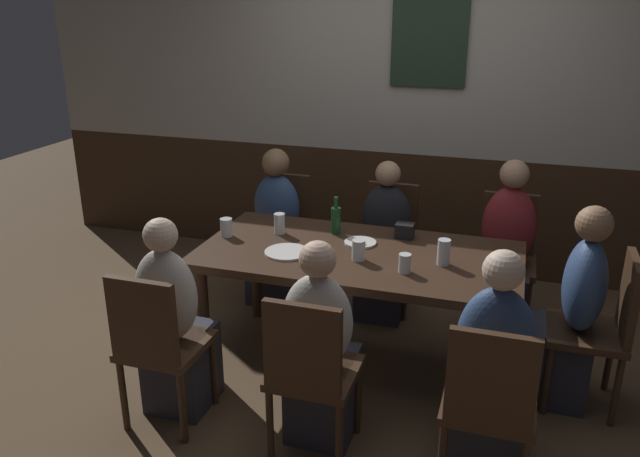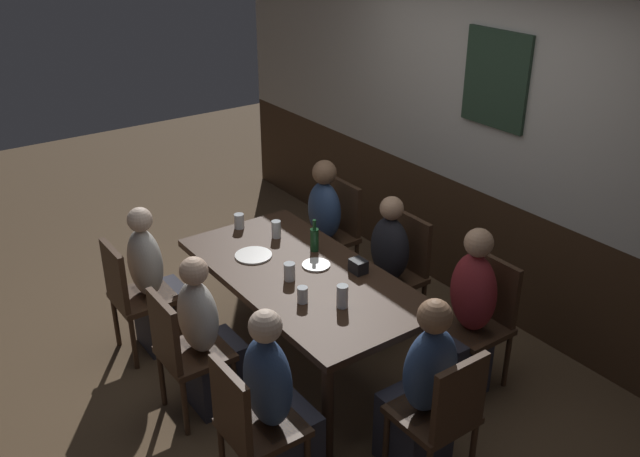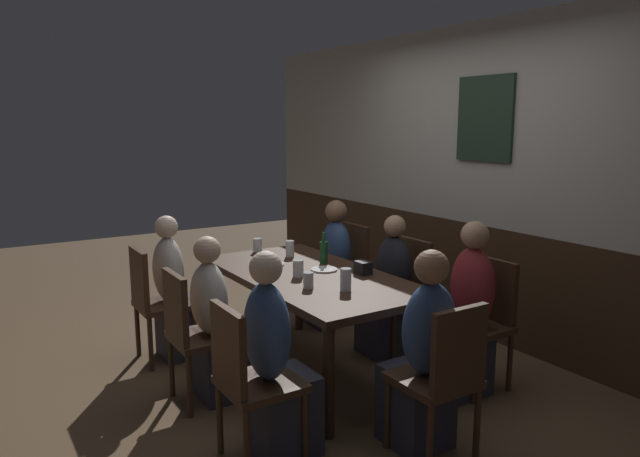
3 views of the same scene
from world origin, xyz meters
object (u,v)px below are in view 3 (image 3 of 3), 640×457
at_px(chair_mid_near, 193,330).
at_px(person_mid_near, 217,331).
at_px(pint_glass_stout, 258,246).
at_px(pint_glass_pale, 298,269).
at_px(plate_white_large, 267,264).
at_px(plate_white_small, 324,269).
at_px(chair_left_near, 154,298).
at_px(chair_right_far, 483,316).
at_px(person_right_near, 275,372).
at_px(person_head_east, 422,366).
at_px(tumbler_short, 346,281).
at_px(person_left_near, 176,299).
at_px(dining_table, 310,284).
at_px(chair_mid_far, 405,288).
at_px(person_mid_far, 388,296).
at_px(person_left_far, 331,272).
at_px(condiment_caddy, 363,268).
at_px(pint_glass_amber, 290,249).
at_px(chair_head_east, 443,373).
at_px(beer_bottle_green, 324,251).
at_px(chair_left_far, 346,267).
at_px(tumbler_water, 308,281).
at_px(chair_right_near, 248,375).

height_order(chair_mid_near, person_mid_near, person_mid_near).
distance_m(pint_glass_stout, pint_glass_pale, 0.87).
relative_size(chair_mid_near, person_mid_near, 0.81).
bearing_deg(plate_white_large, plate_white_small, 37.09).
height_order(chair_left_near, chair_right_far, same).
bearing_deg(person_right_near, person_head_east, 63.13).
xyz_separation_m(person_right_near, tumbler_short, (-0.32, 0.68, 0.33)).
distance_m(person_head_east, person_right_near, 0.80).
bearing_deg(plate_white_small, tumbler_short, -18.10).
bearing_deg(person_left_near, dining_table, 41.53).
xyz_separation_m(chair_mid_far, tumbler_short, (0.49, -0.91, 0.31)).
relative_size(chair_right_far, person_head_east, 0.77).
bearing_deg(person_mid_near, pint_glass_stout, 139.26).
height_order(chair_mid_near, person_mid_far, person_mid_far).
distance_m(person_mid_far, pint_glass_stout, 1.15).
bearing_deg(person_left_far, person_mid_near, -60.55).
bearing_deg(pint_glass_stout, condiment_caddy, 16.17).
height_order(person_left_far, pint_glass_amber, person_left_far).
height_order(chair_mid_far, pint_glass_amber, chair_mid_far).
bearing_deg(condiment_caddy, chair_right_far, 43.70).
bearing_deg(chair_head_east, chair_right_far, 120.89).
bearing_deg(plate_white_small, person_head_east, -6.25).
relative_size(dining_table, plate_white_small, 9.61).
relative_size(chair_right_far, beer_bottle_green, 3.74).
bearing_deg(chair_left_near, chair_left_far, 90.00).
bearing_deg(plate_white_small, pint_glass_pale, -78.21).
relative_size(chair_left_far, tumbler_short, 6.06).
bearing_deg(chair_left_near, person_head_east, 23.96).
bearing_deg(person_mid_near, condiment_caddy, 78.44).
bearing_deg(plate_white_small, pint_glass_amber, 178.77).
bearing_deg(person_head_east, chair_right_far, 112.44).
bearing_deg(chair_mid_far, pint_glass_stout, -133.65).
bearing_deg(pint_glass_pale, chair_left_far, 130.02).
bearing_deg(tumbler_water, pint_glass_pale, 162.77).
xyz_separation_m(chair_left_far, chair_left_near, (-0.00, -1.76, 0.00)).
xyz_separation_m(dining_table, person_mid_near, (0.00, -0.71, -0.21)).
bearing_deg(person_mid_far, chair_mid_far, 90.00).
bearing_deg(chair_right_far, chair_left_far, 180.00).
bearing_deg(person_right_near, pint_glass_stout, 156.29).
bearing_deg(dining_table, person_left_far, 138.44).
bearing_deg(pint_glass_amber, plate_white_large, -61.39).
distance_m(person_right_near, plate_white_small, 1.22).
relative_size(chair_mid_far, chair_right_near, 1.00).
height_order(chair_right_near, condiment_caddy, chair_right_near).
bearing_deg(chair_left_far, chair_right_far, 0.00).
bearing_deg(person_mid_near, tumbler_water, 59.33).
bearing_deg(person_mid_near, chair_mid_far, 90.00).
bearing_deg(pint_glass_pale, person_left_near, -144.37).
bearing_deg(pint_glass_pale, chair_mid_far, 91.63).
bearing_deg(person_right_near, chair_right_far, 90.00).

